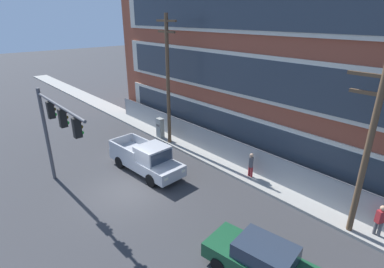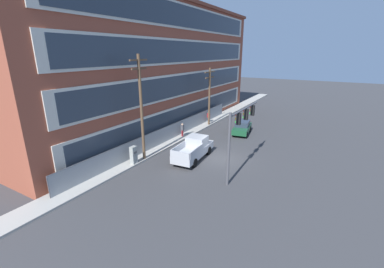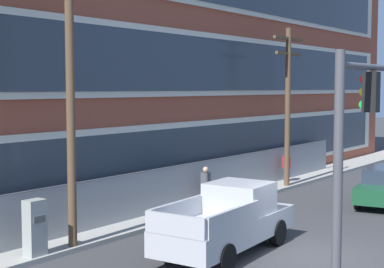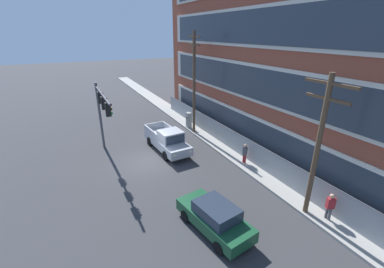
{
  "view_description": "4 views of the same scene",
  "coord_description": "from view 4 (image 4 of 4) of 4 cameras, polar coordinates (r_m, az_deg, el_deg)",
  "views": [
    {
      "loc": [
        13.31,
        -6.8,
        9.32
      ],
      "look_at": [
        0.31,
        4.57,
        2.46
      ],
      "focal_mm": 28.0,
      "sensor_mm": 36.0,
      "label": 1
    },
    {
      "loc": [
        -20.81,
        -8.93,
        9.63
      ],
      "look_at": [
        -2.68,
        1.53,
        2.92
      ],
      "focal_mm": 24.0,
      "sensor_mm": 36.0,
      "label": 2
    },
    {
      "loc": [
        -15.51,
        -7.24,
        4.87
      ],
      "look_at": [
        1.16,
        5.32,
        3.22
      ],
      "focal_mm": 55.0,
      "sensor_mm": 36.0,
      "label": 3
    },
    {
      "loc": [
        17.25,
        -4.72,
        9.34
      ],
      "look_at": [
        1.63,
        3.01,
        2.4
      ],
      "focal_mm": 24.0,
      "sensor_mm": 36.0,
      "label": 4
    }
  ],
  "objects": [
    {
      "name": "brick_mill_building",
      "position": [
        19.92,
        32.76,
        13.98
      ],
      "size": [
        39.95,
        9.43,
        15.57
      ],
      "color": "brown",
      "rests_on": "ground"
    },
    {
      "name": "chain_link_fence",
      "position": [
        21.03,
        10.2,
        -2.22
      ],
      "size": [
        28.82,
        0.06,
        1.83
      ],
      "color": "gray",
      "rests_on": "ground"
    },
    {
      "name": "sedan_dark_green",
      "position": [
        13.43,
        5.04,
        -17.87
      ],
      "size": [
        4.5,
        2.42,
        1.56
      ],
      "color": "#194C2D",
      "rests_on": "ground"
    },
    {
      "name": "pedestrian_near_cabinet",
      "position": [
        19.54,
        11.66,
        -4.11
      ],
      "size": [
        0.42,
        0.47,
        1.69
      ],
      "color": "maroon",
      "rests_on": "ground"
    },
    {
      "name": "utility_pole_midblock",
      "position": [
        14.06,
        26.34,
        -1.56
      ],
      "size": [
        2.72,
        0.26,
        7.68
      ],
      "color": "brown",
      "rests_on": "ground"
    },
    {
      "name": "utility_pole_near_corner",
      "position": [
        24.06,
        0.46,
        11.72
      ],
      "size": [
        2.1,
        0.26,
        9.49
      ],
      "color": "brown",
      "rests_on": "ground"
    },
    {
      "name": "pedestrian_by_fence",
      "position": [
        15.52,
        28.32,
        -13.88
      ],
      "size": [
        0.38,
        0.46,
        1.69
      ],
      "color": "#4C4C51",
      "rests_on": "ground"
    },
    {
      "name": "electrical_cabinet",
      "position": [
        26.31,
        -0.73,
        2.95
      ],
      "size": [
        0.56,
        0.43,
        1.75
      ],
      "color": "#939993",
      "rests_on": "ground"
    },
    {
      "name": "traffic_signal_mast",
      "position": [
        20.34,
        -19.39,
        5.69
      ],
      "size": [
        6.39,
        0.43,
        5.62
      ],
      "color": "#4C4C51",
      "rests_on": "ground"
    },
    {
      "name": "pickup_truck_silver",
      "position": [
        21.43,
        -5.47,
        -1.44
      ],
      "size": [
        5.64,
        2.3,
        2.0
      ],
      "color": "#B2B5BA",
      "rests_on": "ground"
    },
    {
      "name": "ground_plane",
      "position": [
        20.17,
        -9.82,
        -6.21
      ],
      "size": [
        160.0,
        160.0,
        0.0
      ],
      "primitive_type": "plane",
      "color": "#38383A"
    },
    {
      "name": "sidewalk_building_side",
      "position": [
        22.68,
        6.6,
        -2.54
      ],
      "size": [
        80.0,
        2.01,
        0.16
      ],
      "primitive_type": "cube",
      "color": "#9E9B93",
      "rests_on": "ground"
    }
  ]
}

